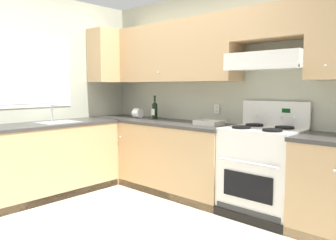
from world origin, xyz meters
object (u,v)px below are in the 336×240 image
bowl (209,123)px  paper_towel_roll (138,113)px  stove (262,171)px  wine_bottle (155,110)px

bowl → paper_towel_roll: size_ratio=2.28×
stove → wine_bottle: (-1.67, 0.10, 0.56)m
wine_bottle → paper_towel_roll: bearing=-166.0°
stove → bowl: bearing=-179.5°
stove → paper_towel_roll: bearing=179.1°
stove → wine_bottle: wine_bottle is taller
wine_bottle → bowl: 1.00m
bowl → wine_bottle: bearing=173.9°
bowl → paper_towel_roll: (-1.26, 0.04, 0.05)m
wine_bottle → paper_towel_roll: size_ratio=2.37×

